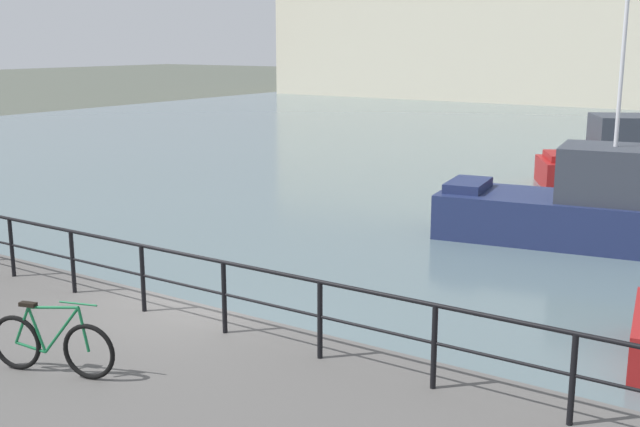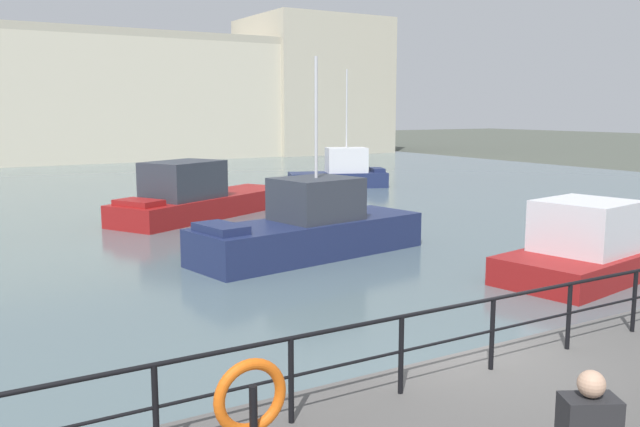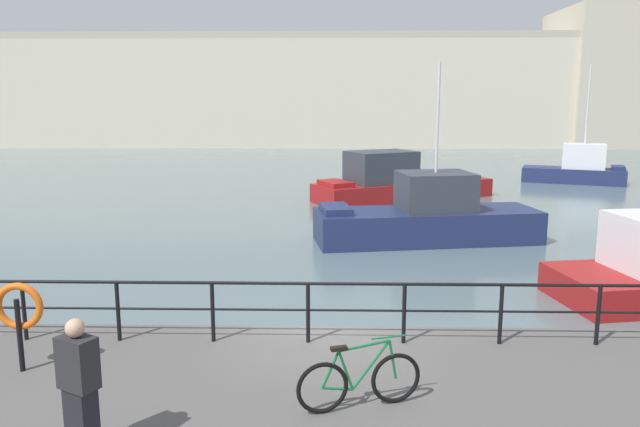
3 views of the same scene
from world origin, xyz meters
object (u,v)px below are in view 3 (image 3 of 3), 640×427
object	(u,v)px
harbor_building	(392,91)
moored_cabin_cruiser	(396,183)
standing_person	(79,387)
moored_harbor_tender	(428,217)
life_ring_stand	(19,309)
moored_white_yacht	(577,169)
parked_bicycle	(360,381)

from	to	relation	value
harbor_building	moored_cabin_cruiser	xyz separation A→B (m)	(-3.16, -38.17, -5.01)
harbor_building	standing_person	world-z (taller)	harbor_building
moored_harbor_tender	life_ring_stand	xyz separation A→B (m)	(-8.16, -12.96, 1.03)
moored_cabin_cruiser	moored_white_yacht	world-z (taller)	moored_white_yacht
standing_person	parked_bicycle	bearing A→B (deg)	138.19
moored_cabin_cruiser	parked_bicycle	xyz separation A→B (m)	(-2.77, -23.42, 0.45)
moored_white_yacht	standing_person	distance (m)	36.04
moored_white_yacht	standing_person	world-z (taller)	moored_white_yacht
moored_white_yacht	life_ring_stand	size ratio (longest dim) A/B	5.05
moored_harbor_tender	life_ring_stand	distance (m)	15.36
moored_cabin_cruiser	parked_bicycle	size ratio (longest dim) A/B	5.62
moored_cabin_cruiser	life_ring_stand	bearing A→B (deg)	42.65
moored_white_yacht	standing_person	size ratio (longest dim) A/B	4.17
moored_white_yacht	life_ring_stand	world-z (taller)	moored_white_yacht
life_ring_stand	moored_cabin_cruiser	bearing A→B (deg)	70.46
parked_bicycle	standing_person	world-z (taller)	standing_person
standing_person	moored_harbor_tender	bearing A→B (deg)	-174.43
moored_white_yacht	harbor_building	bearing A→B (deg)	126.41
parked_bicycle	moored_harbor_tender	bearing A→B (deg)	60.45
moored_harbor_tender	moored_white_yacht	world-z (taller)	moored_white_yacht
harbor_building	parked_bicycle	bearing A→B (deg)	-95.50
harbor_building	parked_bicycle	xyz separation A→B (m)	(-5.93, -61.60, -4.56)
harbor_building	moored_cabin_cruiser	distance (m)	38.63
parked_bicycle	harbor_building	bearing A→B (deg)	67.02
life_ring_stand	harbor_building	bearing A→B (deg)	79.62
life_ring_stand	moored_harbor_tender	bearing A→B (deg)	57.80
life_ring_stand	standing_person	xyz separation A→B (m)	(1.87, -2.31, -0.11)
moored_harbor_tender	parked_bicycle	size ratio (longest dim) A/B	4.83
harbor_building	standing_person	xyz separation A→B (m)	(-9.22, -62.81, -4.09)
harbor_building	moored_harbor_tender	bearing A→B (deg)	-93.52
moored_harbor_tender	life_ring_stand	bearing A→B (deg)	48.27
harbor_building	life_ring_stand	bearing A→B (deg)	-100.38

